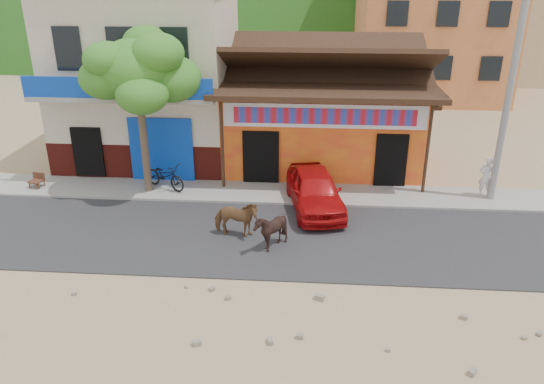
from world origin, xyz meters
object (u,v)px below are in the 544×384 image
at_px(cow_tan, 236,219).
at_px(cafe_chair_right, 35,175).
at_px(utility_pole, 510,90).
at_px(pedestrian, 486,177).
at_px(scooter, 165,176).
at_px(tree, 141,113).
at_px(red_car, 315,190).
at_px(cafe_chair_left, 35,175).
at_px(cow_dark, 271,230).

distance_m(cow_tan, cafe_chair_right, 8.86).
bearing_deg(cow_tan, utility_pole, -63.64).
xyz_separation_m(utility_pole, pedestrian, (-0.20, 0.24, -3.25)).
bearing_deg(cow_tan, pedestrian, -61.84).
height_order(cow_tan, scooter, cow_tan).
relative_size(cow_tan, cafe_chair_right, 1.47).
bearing_deg(utility_pole, tree, -179.10).
xyz_separation_m(pedestrian, cafe_chair_right, (-17.00, -0.45, -0.25)).
bearing_deg(pedestrian, utility_pole, 136.14).
bearing_deg(cow_tan, red_car, -42.09).
bearing_deg(red_car, pedestrian, 2.28).
distance_m(cow_tan, scooter, 4.80).
distance_m(cow_tan, cafe_chair_left, 8.85).
height_order(cow_tan, red_car, red_car).
distance_m(red_car, pedestrian, 6.46).
relative_size(cow_tan, cafe_chair_left, 1.46).
height_order(pedestrian, cafe_chair_right, pedestrian).
bearing_deg(cow_dark, cow_tan, -131.52).
xyz_separation_m(red_car, cafe_chair_right, (-10.71, 0.99, -0.13)).
distance_m(scooter, cafe_chair_right, 5.01).
bearing_deg(cafe_chair_left, utility_pole, 19.92).
bearing_deg(red_car, scooter, 157.01).
bearing_deg(cafe_chair_right, cow_dark, -18.37).
distance_m(cow_dark, cafe_chair_right, 10.21).
bearing_deg(cow_dark, cafe_chair_left, -123.06).
height_order(utility_pole, cafe_chair_right, utility_pole).
xyz_separation_m(cafe_chair_left, cafe_chair_right, (0.00, 0.02, -0.00)).
relative_size(tree, red_car, 1.44).
distance_m(utility_pole, cow_dark, 9.53).
distance_m(tree, cafe_chair_left, 5.06).
xyz_separation_m(cow_tan, cafe_chair_right, (-8.22, 3.30, -0.04)).
bearing_deg(pedestrian, cow_dark, 37.10).
xyz_separation_m(cow_dark, scooter, (-4.38, 4.27, -0.04)).
distance_m(red_car, scooter, 5.85).
bearing_deg(red_car, utility_pole, -0.16).
bearing_deg(scooter, cafe_chair_right, 122.77).
height_order(scooter, pedestrian, pedestrian).
height_order(cow_tan, cafe_chair_left, cow_tan).
height_order(cow_dark, cafe_chair_right, cow_dark).
relative_size(scooter, cafe_chair_left, 1.91).
relative_size(cow_dark, cafe_chair_right, 1.25).
xyz_separation_m(tree, cow_tan, (3.82, -3.31, -2.46)).
bearing_deg(cow_dark, red_car, 146.30).
xyz_separation_m(tree, cafe_chair_left, (-4.40, -0.03, -2.50)).
relative_size(utility_pole, pedestrian, 5.35).
height_order(cow_dark, pedestrian, pedestrian).
height_order(cow_dark, scooter, cow_dark).
bearing_deg(cafe_chair_right, pedestrian, 6.31).
bearing_deg(red_car, tree, 160.36).
height_order(utility_pole, cow_tan, utility_pole).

